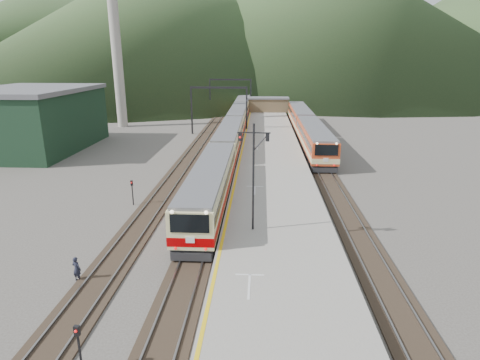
# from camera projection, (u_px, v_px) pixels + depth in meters

# --- Properties ---
(track_main) EXTENTS (2.60, 200.00, 0.23)m
(track_main) POSITION_uv_depth(u_px,v_px,m) (229.00, 154.00, 54.07)
(track_main) COLOR black
(track_main) RESTS_ON ground
(track_far) EXTENTS (2.60, 200.00, 0.23)m
(track_far) POSITION_uv_depth(u_px,v_px,m) (192.00, 154.00, 54.33)
(track_far) COLOR black
(track_far) RESTS_ON ground
(track_second) EXTENTS (2.60, 200.00, 0.23)m
(track_second) POSITION_uv_depth(u_px,v_px,m) (315.00, 155.00, 53.49)
(track_second) COLOR black
(track_second) RESTS_ON ground
(platform) EXTENTS (8.00, 100.00, 1.00)m
(platform) POSITION_uv_depth(u_px,v_px,m) (271.00, 155.00, 51.75)
(platform) COLOR gray
(platform) RESTS_ON ground
(gantry_near) EXTENTS (9.55, 0.25, 8.00)m
(gantry_near) POSITION_uv_depth(u_px,v_px,m) (219.00, 101.00, 66.92)
(gantry_near) COLOR black
(gantry_near) RESTS_ON ground
(gantry_far) EXTENTS (9.55, 0.25, 8.00)m
(gantry_far) POSITION_uv_depth(u_px,v_px,m) (230.00, 90.00, 90.79)
(gantry_far) COLOR black
(gantry_far) RESTS_ON ground
(warehouse) EXTENTS (14.50, 20.50, 8.60)m
(warehouse) POSITION_uv_depth(u_px,v_px,m) (31.00, 119.00, 56.17)
(warehouse) COLOR black
(warehouse) RESTS_ON ground
(smokestack) EXTENTS (1.80, 1.80, 30.00)m
(smokestack) POSITION_uv_depth(u_px,v_px,m) (116.00, 43.00, 71.83)
(smokestack) COLOR #9E998E
(smokestack) RESTS_ON ground
(station_shed) EXTENTS (9.40, 4.40, 3.10)m
(station_shed) POSITION_uv_depth(u_px,v_px,m) (267.00, 104.00, 89.33)
(station_shed) COLOR brown
(station_shed) RESTS_ON platform
(hill_a) EXTENTS (180.00, 180.00, 60.00)m
(hill_a) POSITION_uv_depth(u_px,v_px,m) (170.00, 19.00, 190.55)
(hill_a) COLOR #2E4A27
(hill_a) RESTS_ON ground
(hill_b) EXTENTS (220.00, 220.00, 75.00)m
(hill_b) POSITION_uv_depth(u_px,v_px,m) (309.00, 11.00, 222.96)
(hill_b) COLOR #2E4A27
(hill_b) RESTS_ON ground
(hill_c) EXTENTS (160.00, 160.00, 50.00)m
(hill_c) POSITION_uv_depth(u_px,v_px,m) (471.00, 32.00, 203.43)
(hill_c) COLOR #2E4A27
(hill_c) RESTS_ON ground
(hill_d) EXTENTS (200.00, 200.00, 55.00)m
(hill_d) POSITION_uv_depth(u_px,v_px,m) (58.00, 32.00, 243.12)
(hill_d) COLOR #2E4A27
(hill_d) RESTS_ON ground
(main_train) EXTENTS (2.98, 81.56, 3.63)m
(main_train) POSITION_uv_depth(u_px,v_px,m) (234.00, 127.00, 63.73)
(main_train) COLOR beige
(main_train) RESTS_ON track_main
(second_train) EXTENTS (3.10, 42.18, 3.78)m
(second_train) POSITION_uv_depth(u_px,v_px,m) (306.00, 125.00, 64.32)
(second_train) COLOR #BB421F
(second_train) RESTS_ON track_second
(signal_mast) EXTENTS (2.20, 0.28, 7.47)m
(signal_mast) POSITION_uv_depth(u_px,v_px,m) (253.00, 167.00, 26.88)
(signal_mast) COLOR black
(signal_mast) RESTS_ON platform
(short_signal_a) EXTENTS (0.24, 0.19, 2.27)m
(short_signal_a) POSITION_uv_depth(u_px,v_px,m) (79.00, 343.00, 16.29)
(short_signal_a) COLOR black
(short_signal_a) RESTS_ON ground
(short_signal_b) EXTENTS (0.25, 0.20, 2.27)m
(short_signal_b) POSITION_uv_depth(u_px,v_px,m) (196.00, 173.00, 40.19)
(short_signal_b) COLOR black
(short_signal_b) RESTS_ON ground
(short_signal_c) EXTENTS (0.26, 0.22, 2.27)m
(short_signal_c) POSITION_uv_depth(u_px,v_px,m) (132.00, 189.00, 35.26)
(short_signal_c) COLOR black
(short_signal_c) RESTS_ON ground
(worker) EXTENTS (0.65, 0.52, 1.54)m
(worker) POSITION_uv_depth(u_px,v_px,m) (77.00, 269.00, 23.36)
(worker) COLOR black
(worker) RESTS_ON ground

